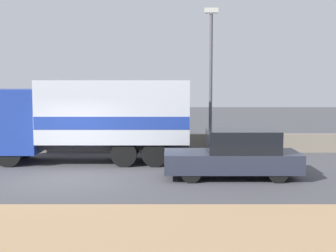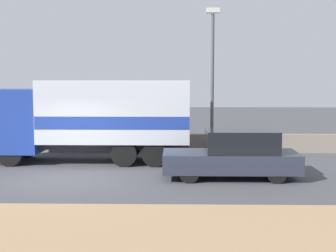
% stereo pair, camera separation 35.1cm
% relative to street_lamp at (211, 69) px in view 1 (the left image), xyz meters
% --- Properties ---
extents(ground_plane, '(80.00, 80.00, 0.00)m').
position_rel_street_lamp_xyz_m(ground_plane, '(-5.09, -5.25, -3.60)').
color(ground_plane, '#47474C').
extents(dirt_shoulder_foreground, '(60.00, 4.87, 0.04)m').
position_rel_street_lamp_xyz_m(dirt_shoulder_foreground, '(-5.09, -10.78, -3.58)').
color(dirt_shoulder_foreground, tan).
rests_on(dirt_shoulder_foreground, ground_plane).
extents(stone_wall_backdrop, '(60.00, 0.35, 0.80)m').
position_rel_street_lamp_xyz_m(stone_wall_backdrop, '(-5.09, 0.46, -3.20)').
color(stone_wall_backdrop, gray).
rests_on(stone_wall_backdrop, ground_plane).
extents(street_lamp, '(0.56, 0.28, 6.12)m').
position_rel_street_lamp_xyz_m(street_lamp, '(0.00, 0.00, 0.00)').
color(street_lamp, '#4C4C51').
rests_on(street_lamp, ground_plane).
extents(box_truck, '(7.54, 2.37, 3.13)m').
position_rel_street_lamp_xyz_m(box_truck, '(-4.64, -2.05, -1.83)').
color(box_truck, navy).
rests_on(box_truck, ground_plane).
extents(car_hatchback, '(4.31, 1.75, 1.56)m').
position_rel_street_lamp_xyz_m(car_hatchback, '(0.35, -4.95, -2.84)').
color(car_hatchback, '#282D3D').
rests_on(car_hatchback, ground_plane).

